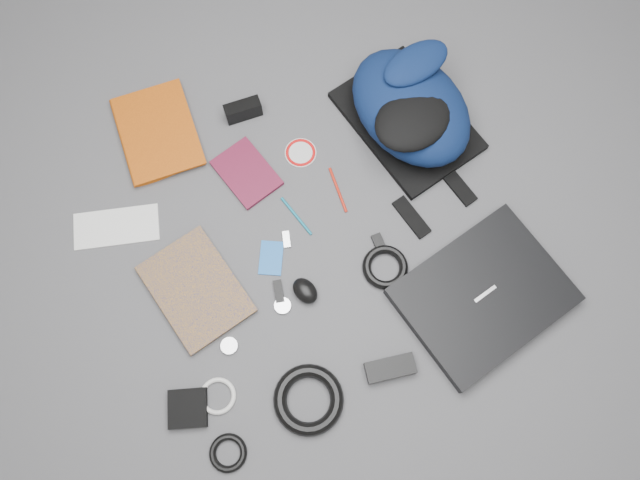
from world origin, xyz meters
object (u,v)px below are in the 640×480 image
object	(u,v)px
backpack	(411,107)
dvd_case	(247,173)
power_brick	(390,368)
laptop	(483,295)
pouch	(188,408)
mouse	(305,291)
comic_book	(162,312)
compact_camera	(243,110)
textbook_red	(121,144)

from	to	relation	value
backpack	dvd_case	xyz separation A→B (m)	(-0.48, -0.03, -0.08)
power_brick	laptop	bearing A→B (deg)	23.98
dvd_case	pouch	distance (m)	0.65
power_brick	pouch	xyz separation A→B (m)	(-0.52, 0.04, -0.00)
mouse	comic_book	bearing A→B (deg)	148.28
dvd_case	mouse	world-z (taller)	mouse
mouse	backpack	bearing A→B (deg)	20.03
laptop	pouch	xyz separation A→B (m)	(-0.81, -0.07, -0.01)
laptop	comic_book	distance (m)	0.84
dvd_case	pouch	size ratio (longest dim) A/B	1.88
compact_camera	mouse	xyz separation A→B (m)	(0.03, -0.55, -0.01)
backpack	compact_camera	size ratio (longest dim) A/B	4.16
power_brick	dvd_case	bearing A→B (deg)	112.55
laptop	power_brick	xyz separation A→B (m)	(-0.29, -0.11, -0.00)
comic_book	mouse	size ratio (longest dim) A/B	3.67
textbook_red	compact_camera	distance (m)	0.36
textbook_red	comic_book	xyz separation A→B (m)	(0.02, -0.50, -0.00)
compact_camera	textbook_red	bearing A→B (deg)	176.73
comic_book	power_brick	distance (m)	0.61
mouse	textbook_red	bearing A→B (deg)	100.92
laptop	compact_camera	size ratio (longest dim) A/B	3.94
dvd_case	power_brick	size ratio (longest dim) A/B	1.43
compact_camera	pouch	size ratio (longest dim) A/B	1.09
comic_book	compact_camera	bearing A→B (deg)	36.32
laptop	comic_book	size ratio (longest dim) A/B	1.45
textbook_red	compact_camera	size ratio (longest dim) A/B	2.72
compact_camera	pouch	distance (m)	0.83
textbook_red	pouch	size ratio (longest dim) A/B	2.96
backpack	pouch	size ratio (longest dim) A/B	4.53
textbook_red	mouse	size ratio (longest dim) A/B	3.66
dvd_case	comic_book	bearing A→B (deg)	-155.92
comic_book	pouch	world-z (taller)	pouch
compact_camera	power_brick	world-z (taller)	compact_camera
textbook_red	comic_book	world-z (taller)	textbook_red
dvd_case	backpack	bearing A→B (deg)	-18.89
backpack	textbook_red	distance (m)	0.82
textbook_red	power_brick	xyz separation A→B (m)	(0.55, -0.80, 0.00)
power_brick	textbook_red	bearing A→B (deg)	126.92
comic_book	mouse	world-z (taller)	mouse
compact_camera	power_brick	size ratio (longest dim) A/B	0.82
compact_camera	pouch	world-z (taller)	compact_camera
mouse	pouch	xyz separation A→B (m)	(-0.36, -0.21, -0.01)
laptop	power_brick	size ratio (longest dim) A/B	3.25
comic_book	mouse	bearing A→B (deg)	-27.00
power_brick	pouch	distance (m)	0.52
backpack	mouse	xyz separation A→B (m)	(-0.41, -0.41, -0.07)
mouse	pouch	world-z (taller)	mouse
mouse	pouch	bearing A→B (deg)	-174.31
pouch	compact_camera	bearing A→B (deg)	66.76
power_brick	compact_camera	bearing A→B (deg)	105.88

